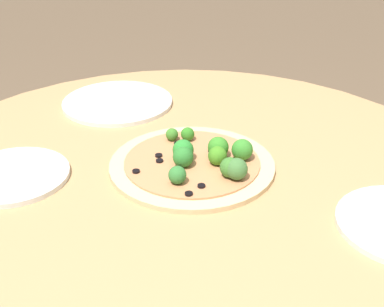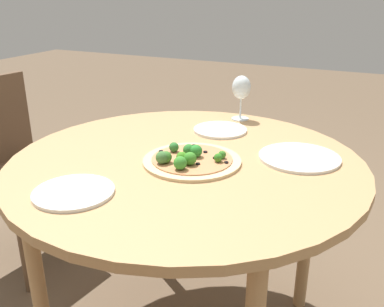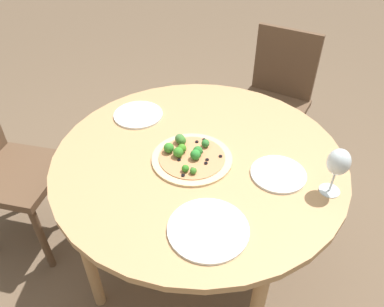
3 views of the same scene
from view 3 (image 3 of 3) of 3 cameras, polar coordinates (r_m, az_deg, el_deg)
ground_plane at (r=2.04m, az=0.77°, el=-16.53°), size 12.00×12.00×0.00m
dining_table at (r=1.53m, az=0.99°, el=-2.44°), size 1.16×1.16×0.74m
chair at (r=2.37m, az=12.43°, el=8.16°), size 0.45×0.45×0.89m
chair_2 at (r=2.03m, az=-26.95°, el=-1.73°), size 0.45×0.45×0.89m
pizza at (r=1.46m, az=-0.30°, el=-0.34°), size 0.32×0.32×0.06m
wine_glass at (r=1.34m, az=21.41°, el=-1.39°), size 0.08×0.08×0.19m
plate_near at (r=1.72m, az=-8.20°, el=5.87°), size 0.22×0.22×0.01m
plate_far at (r=1.43m, az=13.01°, el=-3.05°), size 0.21×0.21×0.01m
plate_side at (r=1.22m, az=2.48°, el=-11.44°), size 0.26×0.26×0.01m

